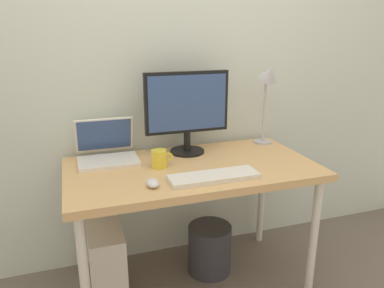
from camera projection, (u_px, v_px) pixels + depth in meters
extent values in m
plane|color=#665B51|center=(192.00, 282.00, 2.19)|extent=(6.00, 6.00, 0.00)
cube|color=silver|center=(170.00, 51.00, 2.18)|extent=(4.40, 0.04, 2.60)
cube|color=tan|center=(192.00, 169.00, 1.98)|extent=(1.31, 0.70, 0.04)
cylinder|color=silver|center=(85.00, 284.00, 1.64)|extent=(0.04, 0.04, 0.69)
cylinder|color=silver|center=(314.00, 238.00, 2.01)|extent=(0.04, 0.04, 0.69)
cylinder|color=silver|center=(80.00, 222.00, 2.17)|extent=(0.04, 0.04, 0.69)
cylinder|color=silver|center=(262.00, 195.00, 2.53)|extent=(0.04, 0.04, 0.69)
cylinder|color=black|center=(187.00, 151.00, 2.18)|extent=(0.20, 0.20, 0.01)
cylinder|color=black|center=(187.00, 141.00, 2.16)|extent=(0.04, 0.04, 0.11)
cube|color=black|center=(187.00, 102.00, 2.10)|extent=(0.49, 0.03, 0.35)
cube|color=#334C7F|center=(188.00, 103.00, 2.08)|extent=(0.45, 0.01, 0.31)
cube|color=silver|center=(109.00, 161.00, 2.01)|extent=(0.32, 0.22, 0.02)
cube|color=silver|center=(104.00, 135.00, 2.10)|extent=(0.32, 0.07, 0.20)
cube|color=#334C7F|center=(105.00, 135.00, 2.09)|extent=(0.30, 0.06, 0.18)
cylinder|color=#B2B2B7|center=(262.00, 142.00, 2.37)|extent=(0.11, 0.11, 0.01)
cylinder|color=#B2B2B7|center=(264.00, 110.00, 2.30)|extent=(0.02, 0.02, 0.40)
cone|color=#B2B2B7|center=(270.00, 74.00, 2.20)|extent=(0.11, 0.14, 0.13)
cube|color=silver|center=(214.00, 177.00, 1.79)|extent=(0.44, 0.14, 0.02)
ellipsoid|color=silver|center=(153.00, 183.00, 1.71)|extent=(0.06, 0.09, 0.03)
cylinder|color=yellow|center=(159.00, 159.00, 1.94)|extent=(0.08, 0.08, 0.09)
torus|color=yellow|center=(169.00, 157.00, 1.95)|extent=(0.05, 0.01, 0.05)
cube|color=silver|center=(107.00, 263.00, 2.02)|extent=(0.18, 0.36, 0.42)
cylinder|color=#333338|center=(210.00, 249.00, 2.26)|extent=(0.26, 0.26, 0.30)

